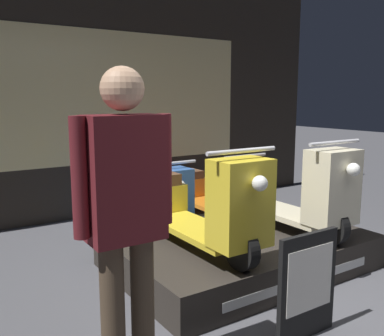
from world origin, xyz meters
name	(u,v)px	position (x,y,z in m)	size (l,w,h in m)	color
ground_plane	(342,325)	(0.00, 0.00, 0.00)	(30.00, 30.00, 0.00)	#4C4C51
shop_wall_back	(121,94)	(0.00, 3.62, 1.60)	(6.60, 0.09, 3.20)	#28231E
display_platform	(239,250)	(0.07, 1.21, 0.15)	(2.24, 1.55, 0.30)	#2D2823
scooter_display_left	(197,207)	(-0.43, 1.16, 0.65)	(0.61, 1.66, 0.90)	black
scooter_display_right	(284,192)	(0.58, 1.16, 0.65)	(0.61, 1.66, 0.90)	black
scooter_backrow_0	(146,202)	(-0.17, 2.62, 0.35)	(0.61, 1.66, 0.90)	black
scooter_backrow_1	(216,192)	(0.84, 2.62, 0.35)	(0.61, 1.66, 0.90)	black
person_left_browsing	(125,207)	(-1.48, 0.27, 1.00)	(0.55, 0.22, 1.72)	#473828
price_sign_board	(307,285)	(-0.32, 0.04, 0.36)	(0.50, 0.04, 0.71)	black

